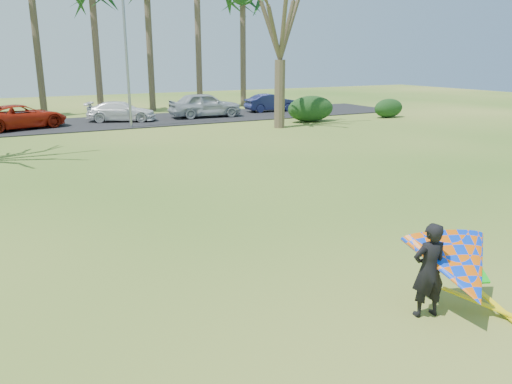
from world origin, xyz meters
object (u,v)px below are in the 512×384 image
car_5 (271,103)px  streetlight (129,51)px  kite_flyer (458,269)px  car_2 (21,117)px  car_3 (121,111)px  bare_tree_right (281,13)px  car_4 (205,105)px

car_5 → streetlight: bearing=111.0°
car_5 → kite_flyer: kite_flyer is taller
car_2 → car_3: size_ratio=1.15×
streetlight → car_3: streetlight is taller
streetlight → bare_tree_right: bearing=-27.0°
bare_tree_right → car_5: 10.40m
car_2 → car_4: bearing=-107.2°
car_3 → car_5: 11.64m
bare_tree_right → streetlight: size_ratio=1.15×
car_2 → car_3: car_2 is taller
car_5 → car_4: bearing=103.6°
car_4 → kite_flyer: (-6.75, -27.59, -0.07)m
kite_flyer → bare_tree_right: bearing=67.1°
streetlight → car_4: (5.73, 2.65, -3.55)m
car_3 → car_4: (5.72, -0.41, 0.21)m
streetlight → car_2: bearing=158.8°
car_5 → kite_flyer: (-12.64, -28.66, 0.12)m
bare_tree_right → car_4: bare_tree_right is taller
bare_tree_right → car_2: 16.29m
car_3 → kite_flyer: kite_flyer is taller
bare_tree_right → car_4: 8.98m
car_2 → car_4: car_4 is taller
bare_tree_right → streetlight: bare_tree_right is taller
bare_tree_right → car_3: bearing=138.0°
kite_flyer → car_3: bearing=87.9°
streetlight → kite_flyer: (-1.02, -24.94, -3.62)m
car_3 → kite_flyer: (-1.02, -28.00, 0.15)m
bare_tree_right → car_5: (3.78, 7.73, -5.84)m
car_2 → car_4: size_ratio=1.01×
bare_tree_right → streetlight: bearing=153.0°
car_3 → car_5: (11.62, 0.66, 0.02)m
car_4 → car_5: 6.00m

